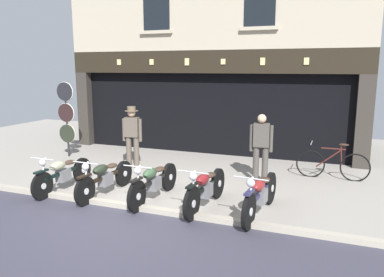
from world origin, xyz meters
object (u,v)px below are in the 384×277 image
at_px(leaning_bicycle, 333,164).
at_px(motorcycle_center, 154,181).
at_px(shopkeeper_center, 261,145).
at_px(advert_board_near, 272,100).
at_px(salesman_left, 132,134).
at_px(advert_board_far, 304,102).
at_px(tyre_sign_pole, 66,114).
at_px(motorcycle_center_left, 105,177).
at_px(motorcycle_right, 260,194).
at_px(motorcycle_left, 62,173).
at_px(motorcycle_center_right, 205,188).

bearing_deg(leaning_bicycle, motorcycle_center, 130.99).
distance_m(shopkeeper_center, advert_board_near, 2.75).
height_order(salesman_left, advert_board_far, advert_board_far).
height_order(tyre_sign_pole, advert_board_near, tyre_sign_pole).
xyz_separation_m(motorcycle_center_left, motorcycle_right, (3.42, 0.05, 0.02)).
xyz_separation_m(advert_board_near, leaning_bicycle, (1.84, -1.68, -1.42)).
xyz_separation_m(motorcycle_center_left, salesman_left, (-0.60, 2.27, 0.56)).
xyz_separation_m(motorcycle_left, motorcycle_center_left, (1.08, 0.07, 0.00)).
xyz_separation_m(motorcycle_left, shopkeeper_center, (4.09, 2.26, 0.52)).
bearing_deg(tyre_sign_pole, advert_board_far, 16.54).
xyz_separation_m(motorcycle_center_left, shopkeeper_center, (3.01, 2.19, 0.52)).
bearing_deg(motorcycle_center, motorcycle_right, -179.12).
distance_m(motorcycle_center_left, salesman_left, 2.42).
bearing_deg(advert_board_near, motorcycle_left, -128.79).
relative_size(motorcycle_left, motorcycle_center_right, 0.98).
relative_size(motorcycle_center, leaning_bicycle, 1.16).
xyz_separation_m(motorcycle_center_right, advert_board_near, (0.50, 4.76, 1.37)).
height_order(motorcycle_left, motorcycle_center_left, motorcycle_center_left).
distance_m(motorcycle_center, tyre_sign_pole, 5.18).
height_order(motorcycle_center_left, shopkeeper_center, shopkeeper_center).
height_order(motorcycle_left, salesman_left, salesman_left).
relative_size(salesman_left, leaning_bicycle, 0.97).
height_order(motorcycle_left, advert_board_far, advert_board_far).
distance_m(advert_board_far, leaning_bicycle, 2.37).
bearing_deg(salesman_left, advert_board_far, -160.56).
bearing_deg(leaning_bicycle, salesman_left, 99.15).
height_order(advert_board_near, advert_board_far, advert_board_near).
height_order(advert_board_near, leaning_bicycle, advert_board_near).
relative_size(motorcycle_center_right, salesman_left, 1.16).
bearing_deg(motorcycle_left, motorcycle_center_left, -176.27).
height_order(motorcycle_center_left, motorcycle_center_right, motorcycle_center_right).
height_order(motorcycle_left, motorcycle_center_right, motorcycle_center_right).
bearing_deg(tyre_sign_pole, motorcycle_center_right, -26.10).
height_order(shopkeeper_center, advert_board_near, advert_board_near).
height_order(motorcycle_center_left, salesman_left, salesman_left).
height_order(motorcycle_left, advert_board_near, advert_board_near).
height_order(motorcycle_right, advert_board_near, advert_board_near).
distance_m(motorcycle_left, motorcycle_center_right, 3.41).
bearing_deg(shopkeeper_center, leaning_bicycle, -158.52).
bearing_deg(motorcycle_center_left, motorcycle_right, -176.92).
relative_size(tyre_sign_pole, advert_board_far, 2.12).
relative_size(motorcycle_center_left, advert_board_near, 1.81).
height_order(shopkeeper_center, advert_board_far, advert_board_far).
bearing_deg(salesman_left, motorcycle_left, 67.66).
height_order(salesman_left, leaning_bicycle, salesman_left).
distance_m(motorcycle_right, advert_board_near, 4.97).
bearing_deg(salesman_left, motorcycle_center_left, 94.13).
xyz_separation_m(motorcycle_center, salesman_left, (-1.76, 2.20, 0.55)).
bearing_deg(leaning_bicycle, advert_board_near, 47.69).
distance_m(motorcycle_center_right, advert_board_far, 5.15).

